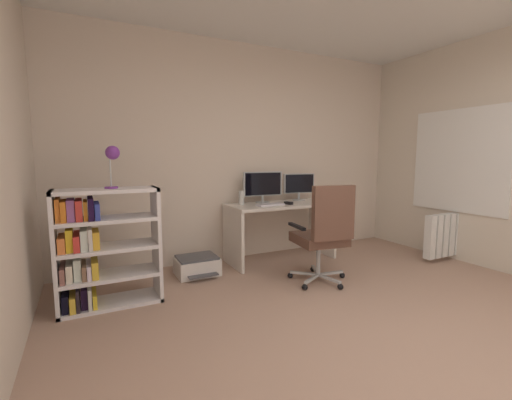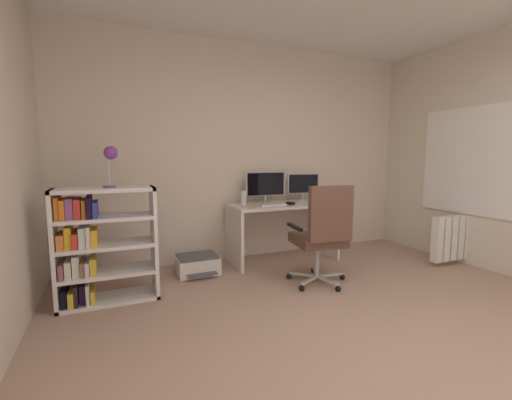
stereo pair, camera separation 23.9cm
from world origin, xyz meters
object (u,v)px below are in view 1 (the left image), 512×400
object	(u,v)px
monitor_secondary	(299,185)
computer_mouse	(289,203)
keyboard	(270,205)
desk_lamp	(112,157)
desk	(281,219)
printer	(197,266)
monitor_main	(263,185)
bookshelf	(97,249)
office_chair	(324,232)
desktop_speaker	(241,198)
radiator	(449,234)

from	to	relation	value
monitor_secondary	computer_mouse	xyz separation A→B (m)	(-0.34, -0.29, -0.19)
keyboard	desk_lamp	bearing A→B (deg)	-171.96
desk	monitor_secondary	bearing A→B (deg)	21.83
printer	desk	bearing A→B (deg)	3.56
monitor_main	bookshelf	size ratio (longest dim) A/B	0.51
office_chair	bookshelf	size ratio (longest dim) A/B	1.00
office_chair	monitor_main	bearing A→B (deg)	96.45
desk	printer	distance (m)	1.21
keyboard	printer	size ratio (longest dim) A/B	0.74
office_chair	monitor_secondary	bearing A→B (deg)	68.75
computer_mouse	bookshelf	size ratio (longest dim) A/B	0.10
monitor_main	keyboard	xyz separation A→B (m)	(-0.04, -0.27, -0.22)
monitor_main	desktop_speaker	bearing A→B (deg)	-171.51
computer_mouse	office_chair	bearing A→B (deg)	-113.04
desk	computer_mouse	size ratio (longest dim) A/B	13.54
monitor_main	desktop_speaker	size ratio (longest dim) A/B	3.13
keyboard	desktop_speaker	world-z (taller)	desktop_speaker
desk_lamp	keyboard	bearing A→B (deg)	11.76
monitor_main	radiator	world-z (taller)	monitor_main
office_chair	bookshelf	world-z (taller)	same
keyboard	desk_lamp	distance (m)	1.89
monitor_main	monitor_secondary	size ratio (longest dim) A/B	1.22
desk	bookshelf	world-z (taller)	bookshelf
printer	monitor_main	bearing A→B (deg)	13.05
desk	monitor_main	bearing A→B (deg)	140.24
keyboard	desk	bearing A→B (deg)	24.52
desk	monitor_main	world-z (taller)	monitor_main
bookshelf	keyboard	bearing A→B (deg)	10.78
desktop_speaker	office_chair	xyz separation A→B (m)	(0.44, -1.05, -0.26)
monitor_secondary	desktop_speaker	xyz separation A→B (m)	(-0.87, -0.05, -0.12)
desk	office_chair	distance (m)	0.95
monitor_secondary	keyboard	distance (m)	0.68
bookshelf	radiator	world-z (taller)	bookshelf
desktop_speaker	desk_lamp	distance (m)	1.67
monitor_main	office_chair	size ratio (longest dim) A/B	0.51
office_chair	printer	world-z (taller)	office_chair
computer_mouse	monitor_main	bearing A→B (deg)	109.06
bookshelf	monitor_secondary	bearing A→B (deg)	14.11
monitor_main	desk_lamp	bearing A→B (deg)	-160.64
desk_lamp	desktop_speaker	bearing A→B (deg)	21.55
monitor_main	keyboard	size ratio (longest dim) A/B	1.57
monitor_secondary	keyboard	world-z (taller)	monitor_secondary
computer_mouse	radiator	world-z (taller)	computer_mouse
desk	desk_lamp	size ratio (longest dim) A/B	3.69
monitor_secondary	desktop_speaker	bearing A→B (deg)	-176.87
desktop_speaker	printer	xyz separation A→B (m)	(-0.63, -0.17, -0.71)
desk	desktop_speaker	size ratio (longest dim) A/B	7.96
desktop_speaker	keyboard	bearing A→B (deg)	-37.65
desk	bookshelf	distance (m)	2.20
keyboard	radiator	bearing A→B (deg)	-25.65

